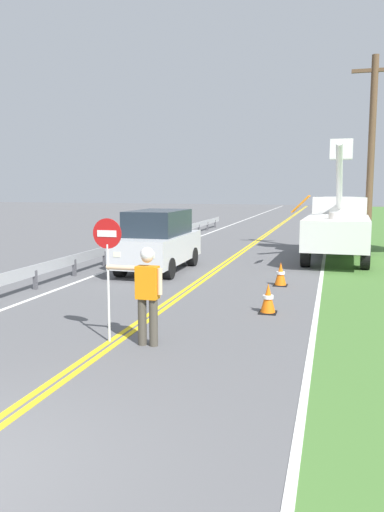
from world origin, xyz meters
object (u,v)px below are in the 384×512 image
Objects in this scene: traffic_cone_mid at (281,274)px; oncoming_suv_nearest at (158,241)px; flagger_worker at (147,290)px; stop_sign_paddle at (108,252)px; utility_pole_near at (371,153)px; utility_bucket_truck at (338,224)px; traffic_cone_lead at (268,299)px.

oncoming_suv_nearest is at bearing 160.10° from traffic_cone_mid.
stop_sign_paddle is at bearing 179.02° from flagger_worker.
utility_bucket_truck is at bearing -138.55° from utility_pole_near.
flagger_worker reaches higher than traffic_cone_lead.
utility_pole_near is at bearing 69.24° from traffic_cone_mid.
stop_sign_paddle is at bearing -111.20° from utility_pole_near.
utility_bucket_truck reaches higher than traffic_cone_mid.
utility_bucket_truck is at bearing 71.95° from stop_sign_paddle.
oncoming_suv_nearest reaches higher than traffic_cone_mid.
utility_pole_near is at bearing 39.44° from oncoming_suv_nearest.
utility_pole_near reaches higher than traffic_cone_lead.
traffic_cone_lead is at bearing 49.00° from stop_sign_paddle.
stop_sign_paddle is (-0.77, 0.01, 0.66)m from flagger_worker.
oncoming_suv_nearest reaches higher than flagger_worker.
utility_bucket_truck is 3.28m from utility_pole_near.
traffic_cone_lead is 3.41m from traffic_cone_mid.
oncoming_suv_nearest is 9.84m from utility_pole_near.
utility_pole_near is at bearing 71.63° from flagger_worker.
stop_sign_paddle is 3.33× the size of traffic_cone_lead.
oncoming_suv_nearest is at bearing -140.98° from utility_bucket_truck.
stop_sign_paddle is 3.33× the size of traffic_cone_mid.
stop_sign_paddle is at bearing -131.00° from traffic_cone_lead.
utility_bucket_truck is 9.83× the size of traffic_cone_lead.
flagger_worker is at bearing -108.37° from utility_pole_near.
utility_bucket_truck is 7.70m from oncoming_suv_nearest.
stop_sign_paddle is 0.29× the size of utility_pole_near.
traffic_cone_mid is at bearing -19.90° from oncoming_suv_nearest.
stop_sign_paddle reaches higher than flagger_worker.
flagger_worker is 15.00m from utility_pole_near.
traffic_cone_mid is at bearing -110.76° from utility_pole_near.
oncoming_suv_nearest is (-5.98, -4.84, -0.33)m from utility_bucket_truck.
stop_sign_paddle is at bearing -108.05° from utility_bucket_truck.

